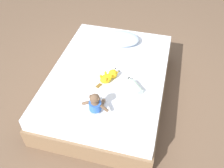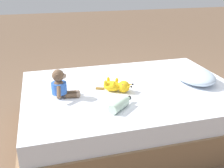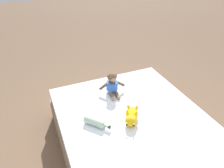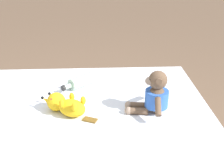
% 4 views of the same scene
% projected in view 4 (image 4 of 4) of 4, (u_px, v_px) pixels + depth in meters
% --- Properties ---
extents(bed, '(1.35, 1.89, 0.42)m').
position_uv_depth(bed, '(43.00, 151.00, 1.60)').
color(bed, '#846647').
rests_on(bed, ground_plane).
extents(plush_monkey, '(0.29, 0.24, 0.24)m').
position_uv_depth(plush_monkey, '(155.00, 96.00, 1.52)').
color(plush_monkey, brown).
rests_on(plush_monkey, bed).
extents(plush_yellow_creature, '(0.22, 0.30, 0.10)m').
position_uv_depth(plush_yellow_creature, '(65.00, 105.00, 1.53)').
color(plush_yellow_creature, yellow).
rests_on(plush_yellow_creature, bed).
extents(glass_bottle, '(0.20, 0.22, 0.07)m').
position_uv_depth(glass_bottle, '(82.00, 81.00, 1.83)').
color(glass_bottle, '#B2D1B7').
rests_on(glass_bottle, bed).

